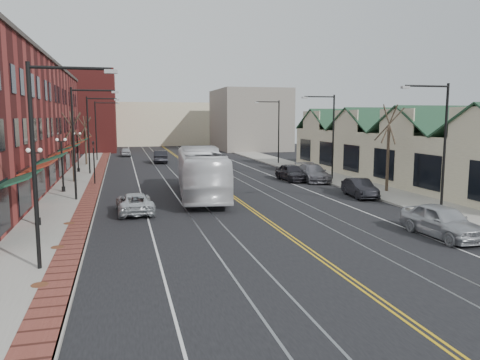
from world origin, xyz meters
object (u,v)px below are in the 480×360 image
parked_car_b (360,188)px  parked_car_d (292,172)px  parked_car_a (442,221)px  parked_car_c (313,173)px  transit_bus (201,173)px  parked_suv (135,203)px

parked_car_b → parked_car_d: size_ratio=0.90×
parked_car_a → parked_car_c: parked_car_a is taller
transit_bus → parked_car_c: (11.67, 5.87, -1.06)m
parked_suv → parked_car_a: size_ratio=0.97×
parked_suv → parked_car_c: bearing=-149.4°
parked_car_d → parked_car_a: bearing=-92.7°
parked_car_c → parked_car_d: bearing=158.6°
parked_car_d → transit_bus: bearing=-148.3°
parked_suv → parked_car_c: size_ratio=0.85×
transit_bus → parked_car_a: (9.87, -15.03, -1.03)m
transit_bus → parked_car_a: transit_bus is taller
transit_bus → parked_car_d: 11.99m
transit_bus → parked_car_b: size_ratio=3.14×
parked_car_a → parked_car_b: size_ratio=1.15×
parked_suv → transit_bus: bearing=-137.8°
parked_car_c → parked_car_d: 2.00m
parked_suv → parked_car_d: size_ratio=1.00×
transit_bus → parked_car_c: size_ratio=2.41×
parked_car_b → parked_car_a: bearing=-91.9°
parked_car_c → parked_car_d: size_ratio=1.18×
parked_car_b → parked_car_d: bearing=107.0°
parked_car_c → parked_suv: bearing=-142.7°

